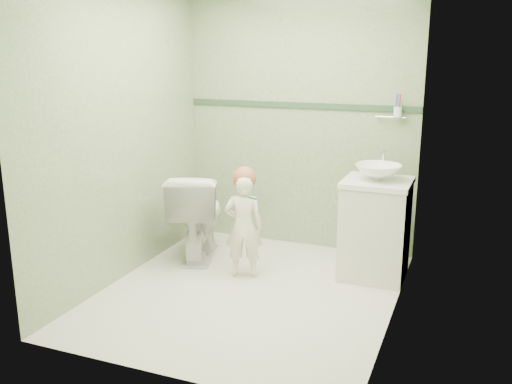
% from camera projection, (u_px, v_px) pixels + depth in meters
% --- Properties ---
extents(ground, '(2.50, 2.50, 0.00)m').
position_uv_depth(ground, '(249.00, 293.00, 4.42)').
color(ground, beige).
rests_on(ground, ground).
extents(room_shell, '(2.50, 2.54, 2.40)m').
position_uv_depth(room_shell, '(248.00, 141.00, 4.12)').
color(room_shell, gray).
rests_on(room_shell, ground).
extents(trim_stripe, '(2.20, 0.02, 0.05)m').
position_uv_depth(trim_stripe, '(300.00, 105.00, 5.19)').
color(trim_stripe, '#2F4C34').
rests_on(trim_stripe, room_shell).
extents(vanity, '(0.52, 0.50, 0.80)m').
position_uv_depth(vanity, '(375.00, 230.00, 4.65)').
color(vanity, silver).
rests_on(vanity, ground).
extents(counter, '(0.54, 0.52, 0.04)m').
position_uv_depth(counter, '(378.00, 182.00, 4.54)').
color(counter, white).
rests_on(counter, vanity).
extents(basin, '(0.37, 0.37, 0.13)m').
position_uv_depth(basin, '(378.00, 172.00, 4.52)').
color(basin, white).
rests_on(basin, counter).
extents(faucet, '(0.03, 0.13, 0.18)m').
position_uv_depth(faucet, '(383.00, 158.00, 4.67)').
color(faucet, silver).
rests_on(faucet, counter).
extents(cup_holder, '(0.26, 0.07, 0.21)m').
position_uv_depth(cup_holder, '(397.00, 112.00, 4.83)').
color(cup_holder, silver).
rests_on(cup_holder, room_shell).
extents(toilet, '(0.66, 0.88, 0.79)m').
position_uv_depth(toilet, '(197.00, 215.00, 5.09)').
color(toilet, white).
rests_on(toilet, ground).
extents(toddler, '(0.37, 0.30, 0.87)m').
position_uv_depth(toddler, '(243.00, 226.00, 4.64)').
color(toddler, white).
rests_on(toddler, ground).
extents(hair_cap, '(0.19, 0.19, 0.19)m').
position_uv_depth(hair_cap, '(244.00, 178.00, 4.56)').
color(hair_cap, '#9D593F').
rests_on(hair_cap, toddler).
extents(teal_toothbrush, '(0.10, 0.14, 0.08)m').
position_uv_depth(teal_toothbrush, '(251.00, 197.00, 4.44)').
color(teal_toothbrush, '#0C7E65').
rests_on(teal_toothbrush, toddler).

